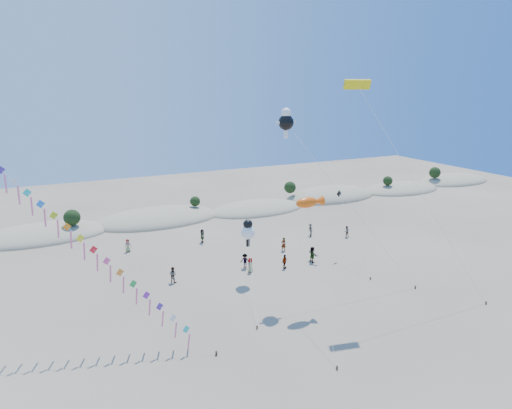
# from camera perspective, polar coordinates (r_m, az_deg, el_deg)

# --- Properties ---
(dune_ridge) EXTENTS (145.30, 11.49, 5.57)m
(dune_ridge) POSITION_cam_1_polar(r_m,az_deg,el_deg) (66.99, -12.03, -1.86)
(dune_ridge) COLOR gray
(dune_ridge) RESTS_ON ground
(kite_train) EXTENTS (21.79, 16.73, 22.42)m
(kite_train) POSITION_cam_1_polar(r_m,az_deg,el_deg) (36.31, -28.03, 1.12)
(kite_train) COLOR #3F2D1E
(kite_train) RESTS_ON ground
(fish_kite) EXTENTS (5.04, 10.43, 10.07)m
(fish_kite) POSITION_cam_1_polar(r_m,az_deg,el_deg) (38.37, 7.19, 0.27)
(fish_kite) COLOR #3F2D1E
(fish_kite) RESTS_ON ground
(cartoon_kite_low) EXTENTS (4.13, 9.94, 6.55)m
(cartoon_kite_low) POSITION_cam_1_polar(r_m,az_deg,el_deg) (43.66, -1.09, -3.52)
(cartoon_kite_low) COLOR #3F2D1E
(cartoon_kite_low) RESTS_ON ground
(cartoon_kite_high) EXTENTS (12.33, 7.72, 17.65)m
(cartoon_kite_high) POSITION_cam_1_polar(r_m,az_deg,el_deg) (40.74, 4.07, 11.04)
(cartoon_kite_high) COLOR #3F2D1E
(cartoon_kite_high) RESTS_ON ground
(parafoil_kite) EXTENTS (11.64, 8.19, 20.15)m
(parafoil_kite) POSITION_cam_1_polar(r_m,az_deg,el_deg) (39.32, 13.63, 14.82)
(parafoil_kite) COLOR #3F2D1E
(parafoil_kite) RESTS_ON ground
(dark_kite) EXTENTS (1.83, 8.12, 7.87)m
(dark_kite) POSITION_cam_1_polar(r_m,az_deg,el_deg) (49.85, 12.10, -1.57)
(dark_kite) COLOR #3F2D1E
(dark_kite) RESTS_ON ground
(beachgoers) EXTENTS (28.26, 13.66, 1.86)m
(beachgoers) POSITION_cam_1_polar(r_m,az_deg,el_deg) (51.33, 0.03, -5.94)
(beachgoers) COLOR slate
(beachgoers) RESTS_ON ground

